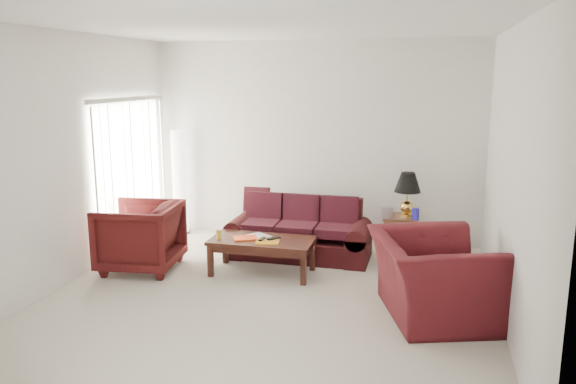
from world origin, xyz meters
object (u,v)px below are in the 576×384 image
Objects in this scene: coffee_table at (262,256)px; sofa at (299,229)px; armchair_right at (433,277)px; end_table at (401,234)px; armchair_left at (140,236)px; floor_lamp at (180,182)px.

sofa is at bearing 49.71° from coffee_table.
armchair_right reaches higher than sofa.
end_table is 3.60m from armchair_left.
armchair_left reaches higher than sofa.
sofa is 1.49× the size of armchair_right.
coffee_table is (-1.66, -1.33, -0.04)m from end_table.
armchair_right is 2.25m from coffee_table.
armchair_left is at bearing 169.13° from coffee_table.
floor_lamp reaches higher than armchair_right.
end_table is 0.32× the size of floor_lamp.
floor_lamp is 2.42m from coffee_table.
armchair_left is 3.72m from armchair_right.
sofa is at bearing 110.99° from armchair_left.
end_table is at bearing 21.90° from sofa.
coffee_table is (-2.10, 0.80, -0.20)m from armchair_right.
floor_lamp is (-2.10, 0.73, 0.44)m from sofa.
armchair_left is at bearing -152.84° from sofa.
end_table is 0.55× the size of armchair_left.
armchair_right reaches higher than coffee_table.
armchair_right reaches higher than end_table.
sofa is 2.02× the size of armchair_left.
end_table is at bearing 108.83° from armchair_left.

